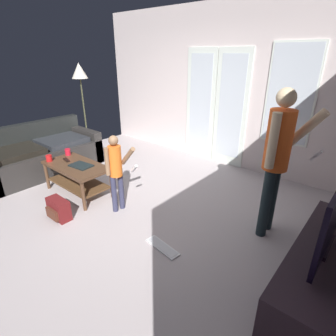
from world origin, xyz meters
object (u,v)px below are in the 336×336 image
(flat_screen_tv, at_px, (335,215))
(person_adult, at_px, (278,153))
(cup_by_laptop, at_px, (49,158))
(backpack, at_px, (58,209))
(cup_near_edge, at_px, (68,152))
(tv_stand, at_px, (319,269))
(laptop_closed, at_px, (81,166))
(leather_couch, at_px, (40,156))
(loose_keyboard, at_px, (163,247))
(floor_lamp, at_px, (80,76))
(tv_remote_black, at_px, (67,160))
(coffee_table, at_px, (77,172))
(person_child, at_px, (116,167))

(flat_screen_tv, distance_m, person_adult, 0.89)
(person_adult, bearing_deg, cup_by_laptop, -160.16)
(backpack, xyz_separation_m, cup_near_edge, (-0.86, 0.71, 0.39))
(tv_stand, distance_m, laptop_closed, 3.15)
(leather_couch, height_order, laptop_closed, leather_couch)
(leather_couch, xyz_separation_m, backpack, (1.65, -0.60, -0.16))
(tv_stand, xyz_separation_m, person_adult, (-0.68, 0.54, 0.78))
(loose_keyboard, distance_m, laptop_closed, 1.78)
(flat_screen_tv, relative_size, floor_lamp, 0.60)
(tv_stand, xyz_separation_m, floor_lamp, (-4.81, 0.89, 1.33))
(tv_remote_black, bearing_deg, cup_near_edge, 155.28)
(tv_remote_black, bearing_deg, cup_by_laptop, -122.53)
(coffee_table, xyz_separation_m, cup_near_edge, (-0.46, 0.15, 0.18))
(leather_couch, relative_size, person_adult, 1.18)
(flat_screen_tv, bearing_deg, person_child, -173.31)
(coffee_table, xyz_separation_m, person_adult, (2.56, 0.89, 0.66))
(coffee_table, bearing_deg, loose_keyboard, -4.23)
(coffee_table, bearing_deg, floor_lamp, 141.61)
(person_adult, distance_m, loose_keyboard, 1.61)
(cup_by_laptop, bearing_deg, floor_lamp, 128.66)
(floor_lamp, height_order, laptop_closed, floor_lamp)
(tv_stand, relative_size, loose_keyboard, 3.77)
(person_child, relative_size, cup_near_edge, 10.10)
(flat_screen_tv, xyz_separation_m, person_adult, (-0.68, 0.54, 0.22))
(leather_couch, relative_size, cup_near_edge, 19.05)
(leather_couch, distance_m, flat_screen_tv, 4.52)
(coffee_table, height_order, person_child, person_child)
(leather_couch, xyz_separation_m, cup_near_edge, (0.79, 0.11, 0.22))
(coffee_table, height_order, person_adult, person_adult)
(leather_couch, distance_m, floor_lamp, 1.78)
(coffee_table, distance_m, cup_by_laptop, 0.50)
(person_child, xyz_separation_m, floor_lamp, (-2.42, 1.17, 0.92))
(floor_lamp, bearing_deg, laptop_closed, -36.17)
(coffee_table, relative_size, tv_remote_black, 6.26)
(leather_couch, xyz_separation_m, flat_screen_tv, (4.48, 0.32, 0.49))
(person_child, relative_size, loose_keyboard, 2.32)
(cup_by_laptop, distance_m, tv_remote_black, 0.26)
(flat_screen_tv, bearing_deg, cup_near_edge, -176.74)
(floor_lamp, relative_size, loose_keyboard, 3.99)
(leather_couch, xyz_separation_m, laptop_closed, (1.35, -0.02, 0.18))
(coffee_table, distance_m, cup_near_edge, 0.51)
(coffee_table, height_order, backpack, coffee_table)
(coffee_table, bearing_deg, backpack, -54.17)
(tv_remote_black, bearing_deg, loose_keyboard, 7.81)
(leather_couch, xyz_separation_m, coffee_table, (1.24, -0.03, 0.04))
(cup_by_laptop, xyz_separation_m, tv_remote_black, (0.18, 0.18, -0.04))
(leather_couch, bearing_deg, person_adult, 12.72)
(leather_couch, height_order, person_adult, person_adult)
(cup_by_laptop, bearing_deg, flat_screen_tv, 8.39)
(floor_lamp, bearing_deg, flat_screen_tv, -10.49)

